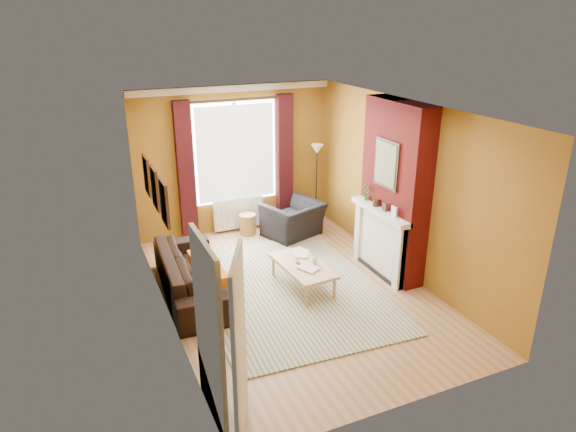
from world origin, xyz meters
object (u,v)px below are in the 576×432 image
object	(u,v)px
sofa	(194,274)
floor_lamp	(317,162)
armchair	(293,220)
wicker_stool	(248,224)
coffee_table	(303,267)

from	to	relation	value
sofa	floor_lamp	bearing A→B (deg)	-55.85
armchair	floor_lamp	xyz separation A→B (m)	(0.69, 0.41, 0.96)
armchair	floor_lamp	size ratio (longest dim) A/B	0.62
floor_lamp	wicker_stool	bearing A→B (deg)	178.45
sofa	coffee_table	bearing A→B (deg)	-104.99
sofa	coffee_table	size ratio (longest dim) A/B	1.85
sofa	wicker_stool	distance (m)	2.40
sofa	floor_lamp	world-z (taller)	floor_lamp
armchair	wicker_stool	world-z (taller)	armchair
floor_lamp	coffee_table	bearing A→B (deg)	-121.02
coffee_table	floor_lamp	bearing A→B (deg)	55.21
sofa	armchair	bearing A→B (deg)	-55.66
wicker_stool	armchair	bearing A→B (deg)	-30.42
sofa	armchair	size ratio (longest dim) A/B	2.25
sofa	floor_lamp	size ratio (longest dim) A/B	1.40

